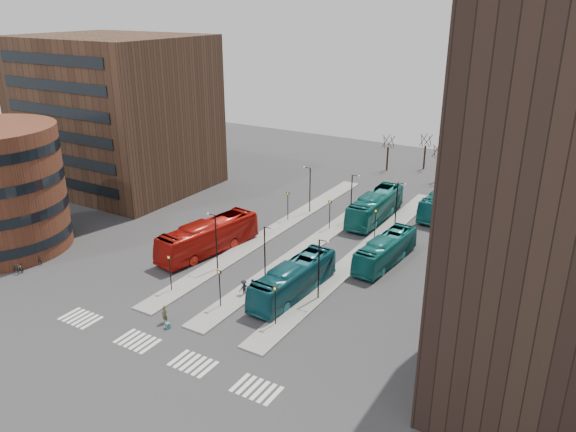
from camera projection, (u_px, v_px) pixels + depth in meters
The scene contains 22 objects.
ground at pixel (109, 370), 43.11m from camera, with size 160.00×160.00×0.00m, color #2E2E30.
island_left at pixel (274, 231), 68.98m from camera, with size 2.50×45.00×0.15m, color gray.
island_mid at pixel (317, 241), 66.09m from camera, with size 2.50×45.00×0.15m, color gray.
island_right at pixel (364, 252), 63.20m from camera, with size 2.50×45.00×0.15m, color gray.
suitcase at pixel (168, 326), 48.53m from camera, with size 0.41×0.33×0.52m, color #1F1C9E.
red_bus at pixel (208, 237), 62.70m from camera, with size 3.07×13.12×3.65m, color #AD140D.
teal_bus_a at pixel (293, 279), 53.60m from camera, with size 2.75×11.74×3.27m, color #13525F.
teal_bus_b at pixel (375, 206), 72.18m from camera, with size 2.98×12.76×3.55m, color #146764.
teal_bus_c at pixel (386, 250), 60.14m from camera, with size 2.54×10.87×3.03m, color #156968.
teal_bus_d at pixel (445, 201), 74.09m from camera, with size 2.90×12.37×3.45m, color #156669.
traveller at pixel (165, 314), 49.12m from camera, with size 0.62×0.41×1.70m, color brown.
commuter_a at pixel (183, 254), 60.67m from camera, with size 0.84×0.65×1.73m, color black.
commuter_b at pixel (253, 287), 53.79m from camera, with size 1.00×0.41×1.70m, color black.
commuter_c at pixel (244, 288), 53.77m from camera, with size 1.04×0.60×1.61m, color black.
bicycle_near at pixel (15, 269), 58.32m from camera, with size 0.58×1.67×0.88m, color gray.
bicycle_mid at pixel (19, 267), 58.61m from camera, with size 0.44×1.55×0.93m, color gray.
bicycle_far at pixel (37, 260), 60.37m from camera, with size 0.60×1.73×0.91m, color gray.
crosswalk_stripes at pixel (162, 351), 45.46m from camera, with size 22.35×2.40×0.01m.
office_block at pixel (116, 113), 82.67m from camera, with size 25.00×20.12×22.00m.
sign_poles at pixel (283, 242), 59.85m from camera, with size 12.45×22.12×3.65m.
lamp_posts at pixel (314, 219), 62.93m from camera, with size 14.04×20.24×6.12m.
bare_trees at pixel (416, 157), 90.92m from camera, with size 10.97×8.14×5.90m.
Camera 1 is at (30.36, -23.67, 26.59)m, focal length 35.00 mm.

